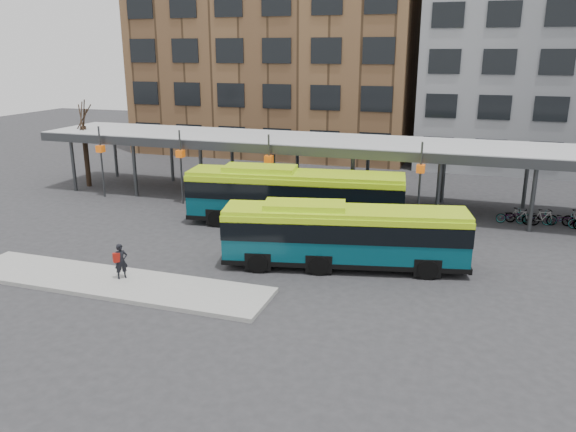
% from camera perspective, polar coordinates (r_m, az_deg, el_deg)
% --- Properties ---
extents(ground, '(120.00, 120.00, 0.00)m').
position_cam_1_polar(ground, '(25.25, -3.08, -5.92)').
color(ground, '#28282B').
rests_on(ground, ground).
extents(boarding_island, '(14.00, 3.00, 0.18)m').
position_cam_1_polar(boarding_island, '(25.28, -17.40, -6.44)').
color(boarding_island, gray).
rests_on(boarding_island, ground).
extents(canopy, '(40.00, 6.53, 4.80)m').
position_cam_1_polar(canopy, '(36.10, 4.21, 7.33)').
color(canopy, '#999B9E').
rests_on(canopy, ground).
extents(tree, '(1.64, 1.64, 5.60)m').
position_cam_1_polar(tree, '(43.53, -19.83, 6.00)').
color(tree, black).
rests_on(tree, ground).
extents(building_brick, '(26.00, 14.00, 22.00)m').
position_cam_1_polar(building_brick, '(56.86, -0.87, 17.86)').
color(building_brick, brown).
rests_on(building_brick, ground).
extents(building_grey, '(24.00, 14.00, 20.00)m').
position_cam_1_polar(building_grey, '(54.23, 27.13, 15.15)').
color(building_grey, slate).
rests_on(building_grey, ground).
extents(bus_front, '(11.24, 4.62, 3.03)m').
position_cam_1_polar(bus_front, '(25.65, 5.65, -1.86)').
color(bus_front, '#063E4A').
rests_on(bus_front, ground).
extents(bus_rear, '(12.40, 4.14, 3.36)m').
position_cam_1_polar(bus_rear, '(31.74, 0.62, 2.12)').
color(bus_rear, '#063E4A').
rests_on(bus_rear, ground).
extents(pedestrian, '(0.65, 0.66, 1.54)m').
position_cam_1_polar(pedestrian, '(25.10, -16.63, -4.40)').
color(pedestrian, black).
rests_on(pedestrian, boarding_island).
extents(bike_rack, '(6.00, 1.43, 1.02)m').
position_cam_1_polar(bike_rack, '(35.21, 25.87, -0.29)').
color(bike_rack, slate).
rests_on(bike_rack, ground).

